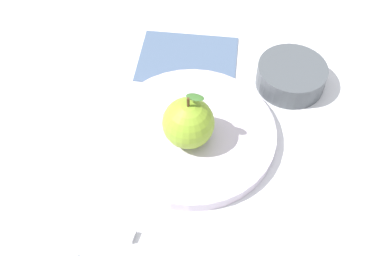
{
  "coord_description": "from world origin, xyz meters",
  "views": [
    {
      "loc": [
        -0.17,
        -0.3,
        0.5
      ],
      "look_at": [
        0.03,
        0.01,
        0.02
      ],
      "focal_mm": 40.99,
      "sensor_mm": 36.0,
      "label": 1
    }
  ],
  "objects_px": {
    "side_bowl": "(292,74)",
    "knife": "(146,241)",
    "linen_napkin": "(188,58)",
    "dinner_plate": "(192,132)",
    "apple": "(189,123)"
  },
  "relations": [
    {
      "from": "side_bowl",
      "to": "knife",
      "type": "bearing_deg",
      "value": -160.59
    },
    {
      "from": "linen_napkin",
      "to": "side_bowl",
      "type": "bearing_deg",
      "value": -51.63
    },
    {
      "from": "knife",
      "to": "dinner_plate",
      "type": "bearing_deg",
      "value": 38.66
    },
    {
      "from": "dinner_plate",
      "to": "knife",
      "type": "xyz_separation_m",
      "value": [
        -0.13,
        -0.1,
        -0.01
      ]
    },
    {
      "from": "dinner_plate",
      "to": "apple",
      "type": "distance_m",
      "value": 0.04
    },
    {
      "from": "apple",
      "to": "linen_napkin",
      "type": "bearing_deg",
      "value": 58.79
    },
    {
      "from": "knife",
      "to": "linen_napkin",
      "type": "xyz_separation_m",
      "value": [
        0.21,
        0.24,
        -0.0
      ]
    },
    {
      "from": "apple",
      "to": "linen_napkin",
      "type": "xyz_separation_m",
      "value": [
        0.09,
        0.15,
        -0.05
      ]
    },
    {
      "from": "dinner_plate",
      "to": "apple",
      "type": "bearing_deg",
      "value": -137.03
    },
    {
      "from": "apple",
      "to": "linen_napkin",
      "type": "height_order",
      "value": "apple"
    },
    {
      "from": "dinner_plate",
      "to": "linen_napkin",
      "type": "bearing_deg",
      "value": 60.46
    },
    {
      "from": "side_bowl",
      "to": "linen_napkin",
      "type": "distance_m",
      "value": 0.17
    },
    {
      "from": "apple",
      "to": "side_bowl",
      "type": "height_order",
      "value": "apple"
    },
    {
      "from": "dinner_plate",
      "to": "side_bowl",
      "type": "relative_size",
      "value": 2.24
    },
    {
      "from": "dinner_plate",
      "to": "apple",
      "type": "height_order",
      "value": "apple"
    }
  ]
}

